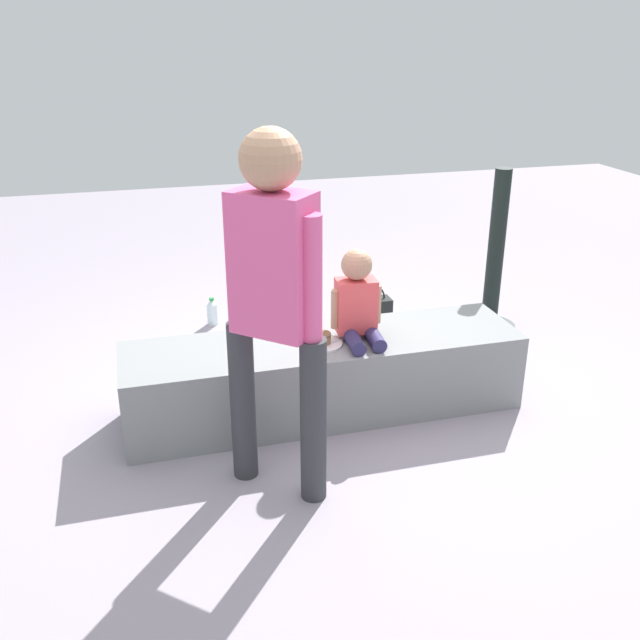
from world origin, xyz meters
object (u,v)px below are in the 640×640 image
water_bottle_near_gift (212,312)px  handbag_black_leather (370,312)px  child_seated (358,301)px  cake_plate (321,341)px  gift_bag (243,357)px  party_cup_red (344,353)px  adult_standing (274,287)px  cake_box_white (305,338)px

water_bottle_near_gift → handbag_black_leather: size_ratio=0.63×
child_seated → handbag_black_leather: child_seated is taller
cake_plate → handbag_black_leather: (0.65, 1.08, -0.33)m
gift_bag → child_seated: bearing=-44.4°
child_seated → handbag_black_leather: bearing=67.0°
cake_plate → water_bottle_near_gift: size_ratio=1.14×
party_cup_red → handbag_black_leather: 0.57m
party_cup_red → handbag_black_leather: bearing=54.1°
cake_plate → gift_bag: 0.71m
adult_standing → party_cup_red: 1.62m
cake_box_white → water_bottle_near_gift: bearing=135.6°
child_seated → cake_plate: bearing=-171.9°
child_seated → cake_plate: (-0.20, -0.03, -0.19)m
party_cup_red → cake_box_white: 0.33m
cake_plate → water_bottle_near_gift: bearing=105.9°
child_seated → adult_standing: adult_standing is taller
child_seated → adult_standing: size_ratio=0.30×
cake_plate → cake_box_white: 0.98m
cake_plate → cake_box_white: cake_plate is taller
cake_plate → party_cup_red: size_ratio=2.16×
child_seated → party_cup_red: (0.11, 0.59, -0.58)m
adult_standing → water_bottle_near_gift: (-0.05, 1.96, -0.88)m
gift_bag → party_cup_red: gift_bag is taller
child_seated → gift_bag: child_seated is taller
child_seated → cake_plate: child_seated is taller
cake_plate → party_cup_red: bearing=62.8°
water_bottle_near_gift → cake_box_white: bearing=-44.4°
cake_plate → cake_box_white: size_ratio=0.67×
adult_standing → party_cup_red: adult_standing is taller
child_seated → adult_standing: 0.87m
gift_bag → handbag_black_leather: gift_bag is taller
cake_plate → water_bottle_near_gift: (-0.40, 1.41, -0.35)m
cake_plate → party_cup_red: (0.32, 0.61, -0.39)m
water_bottle_near_gift → handbag_black_leather: bearing=-17.7°
party_cup_red → cake_box_white: bearing=123.7°
handbag_black_leather → cake_plate: bearing=-121.1°
child_seated → handbag_black_leather: size_ratio=1.55×
cake_plate → party_cup_red: 0.79m
cake_plate → cake_box_white: (0.13, 0.89, -0.39)m
cake_plate → child_seated: bearing=8.1°
water_bottle_near_gift → handbag_black_leather: 1.11m
handbag_black_leather → child_seated: bearing=-113.0°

